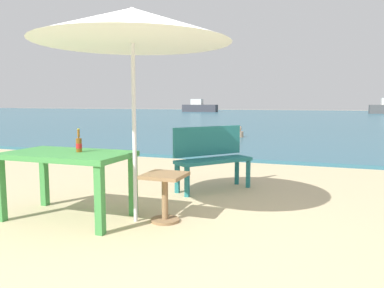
{
  "coord_description": "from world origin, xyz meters",
  "views": [
    {
      "loc": [
        1.6,
        -3.01,
        1.32
      ],
      "look_at": [
        -0.56,
        3.0,
        0.6
      ],
      "focal_mm": 34.98,
      "sensor_mm": 36.0,
      "label": 1
    }
  ],
  "objects_px": {
    "boat_tanker": "(199,107)",
    "picnic_table_green": "(68,162)",
    "beer_bottle_amber": "(79,144)",
    "swimmer_person": "(239,133)",
    "bench_teal_center": "(211,154)",
    "side_table_wood": "(165,190)",
    "patio_umbrella": "(132,26)"
  },
  "relations": [
    {
      "from": "picnic_table_green",
      "to": "patio_umbrella",
      "type": "xyz_separation_m",
      "value": [
        0.77,
        0.15,
        1.47
      ]
    },
    {
      "from": "bench_teal_center",
      "to": "beer_bottle_amber",
      "type": "bearing_deg",
      "value": -118.3
    },
    {
      "from": "swimmer_person",
      "to": "boat_tanker",
      "type": "xyz_separation_m",
      "value": [
        -11.9,
        30.95,
        0.41
      ]
    },
    {
      "from": "boat_tanker",
      "to": "patio_umbrella",
      "type": "bearing_deg",
      "value": -72.32
    },
    {
      "from": "beer_bottle_amber",
      "to": "side_table_wood",
      "type": "bearing_deg",
      "value": 11.4
    },
    {
      "from": "beer_bottle_amber",
      "to": "patio_umbrella",
      "type": "bearing_deg",
      "value": 7.86
    },
    {
      "from": "patio_umbrella",
      "to": "swimmer_person",
      "type": "xyz_separation_m",
      "value": [
        -0.94,
        9.33,
        -1.88
      ]
    },
    {
      "from": "beer_bottle_amber",
      "to": "boat_tanker",
      "type": "relative_size",
      "value": 0.06
    },
    {
      "from": "bench_teal_center",
      "to": "swimmer_person",
      "type": "xyz_separation_m",
      "value": [
        -1.28,
        7.57,
        -0.3
      ]
    },
    {
      "from": "picnic_table_green",
      "to": "bench_teal_center",
      "type": "distance_m",
      "value": 2.22
    },
    {
      "from": "beer_bottle_amber",
      "to": "swimmer_person",
      "type": "bearing_deg",
      "value": 91.74
    },
    {
      "from": "beer_bottle_amber",
      "to": "picnic_table_green",
      "type": "bearing_deg",
      "value": -151.68
    },
    {
      "from": "beer_bottle_amber",
      "to": "swimmer_person",
      "type": "relative_size",
      "value": 0.65
    },
    {
      "from": "side_table_wood",
      "to": "swimmer_person",
      "type": "relative_size",
      "value": 1.32
    },
    {
      "from": "bench_teal_center",
      "to": "boat_tanker",
      "type": "height_order",
      "value": "boat_tanker"
    },
    {
      "from": "boat_tanker",
      "to": "picnic_table_green",
      "type": "bearing_deg",
      "value": -73.38
    },
    {
      "from": "beer_bottle_amber",
      "to": "bench_teal_center",
      "type": "xyz_separation_m",
      "value": [
        1.0,
        1.85,
        -0.31
      ]
    },
    {
      "from": "boat_tanker",
      "to": "beer_bottle_amber",
      "type": "bearing_deg",
      "value": -73.21
    },
    {
      "from": "picnic_table_green",
      "to": "boat_tanker",
      "type": "relative_size",
      "value": 0.32
    },
    {
      "from": "beer_bottle_amber",
      "to": "patio_umbrella",
      "type": "height_order",
      "value": "patio_umbrella"
    },
    {
      "from": "patio_umbrella",
      "to": "boat_tanker",
      "type": "bearing_deg",
      "value": 107.68
    },
    {
      "from": "side_table_wood",
      "to": "boat_tanker",
      "type": "height_order",
      "value": "boat_tanker"
    },
    {
      "from": "beer_bottle_amber",
      "to": "boat_tanker",
      "type": "height_order",
      "value": "boat_tanker"
    },
    {
      "from": "swimmer_person",
      "to": "bench_teal_center",
      "type": "bearing_deg",
      "value": -80.38
    },
    {
      "from": "side_table_wood",
      "to": "bench_teal_center",
      "type": "distance_m",
      "value": 1.67
    },
    {
      "from": "picnic_table_green",
      "to": "bench_teal_center",
      "type": "height_order",
      "value": "bench_teal_center"
    },
    {
      "from": "picnic_table_green",
      "to": "swimmer_person",
      "type": "xyz_separation_m",
      "value": [
        -0.17,
        9.49,
        -0.41
      ]
    },
    {
      "from": "beer_bottle_amber",
      "to": "swimmer_person",
      "type": "height_order",
      "value": "beer_bottle_amber"
    },
    {
      "from": "picnic_table_green",
      "to": "patio_umbrella",
      "type": "bearing_deg",
      "value": 11.19
    },
    {
      "from": "beer_bottle_amber",
      "to": "patio_umbrella",
      "type": "xyz_separation_m",
      "value": [
        0.66,
        0.09,
        1.26
      ]
    },
    {
      "from": "patio_umbrella",
      "to": "side_table_wood",
      "type": "height_order",
      "value": "patio_umbrella"
    },
    {
      "from": "picnic_table_green",
      "to": "boat_tanker",
      "type": "height_order",
      "value": "boat_tanker"
    }
  ]
}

